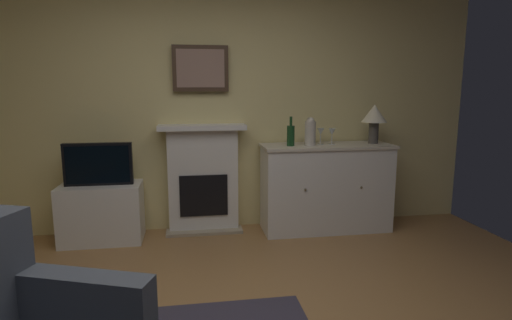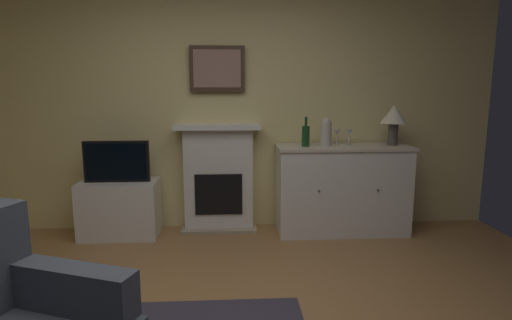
% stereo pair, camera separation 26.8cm
% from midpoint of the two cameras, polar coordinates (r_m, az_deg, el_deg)
% --- Properties ---
extents(wall_rear, '(5.61, 0.06, 2.85)m').
position_cam_midpoint_polar(wall_rear, '(4.32, -8.23, 9.30)').
color(wall_rear, '#EAD68C').
rests_on(wall_rear, ground_plane).
extents(fireplace_unit, '(0.87, 0.30, 1.10)m').
position_cam_midpoint_polar(fireplace_unit, '(4.29, -9.06, -2.53)').
color(fireplace_unit, white).
rests_on(fireplace_unit, ground_plane).
extents(framed_picture, '(0.55, 0.04, 0.45)m').
position_cam_midpoint_polar(framed_picture, '(4.24, -9.47, 12.30)').
color(framed_picture, '#473323').
extents(sideboard_cabinet, '(1.33, 0.49, 0.89)m').
position_cam_midpoint_polar(sideboard_cabinet, '(4.32, 7.82, -3.76)').
color(sideboard_cabinet, white).
rests_on(sideboard_cabinet, ground_plane).
extents(table_lamp, '(0.26, 0.26, 0.40)m').
position_cam_midpoint_polar(table_lamp, '(4.39, 14.26, 5.82)').
color(table_lamp, '#4C4742').
rests_on(table_lamp, sideboard_cabinet).
extents(wine_bottle, '(0.08, 0.08, 0.29)m').
position_cam_midpoint_polar(wine_bottle, '(4.09, 2.93, 3.42)').
color(wine_bottle, '#193F1E').
rests_on(wine_bottle, sideboard_cabinet).
extents(wine_glass_left, '(0.07, 0.07, 0.16)m').
position_cam_midpoint_polar(wine_glass_left, '(4.23, 7.08, 3.77)').
color(wine_glass_left, silver).
rests_on(wine_glass_left, sideboard_cabinet).
extents(wine_glass_center, '(0.07, 0.07, 0.16)m').
position_cam_midpoint_polar(wine_glass_center, '(4.23, 8.62, 3.74)').
color(wine_glass_center, silver).
rests_on(wine_glass_center, sideboard_cabinet).
extents(vase_decorative, '(0.11, 0.11, 0.28)m').
position_cam_midpoint_polar(vase_decorative, '(4.13, 5.62, 3.89)').
color(vase_decorative, beige).
rests_on(vase_decorative, sideboard_cabinet).
extents(tv_cabinet, '(0.75, 0.42, 0.56)m').
position_cam_midpoint_polar(tv_cabinet, '(4.31, -22.11, -6.78)').
color(tv_cabinet, white).
rests_on(tv_cabinet, ground_plane).
extents(tv_set, '(0.62, 0.07, 0.40)m').
position_cam_midpoint_polar(tv_set, '(4.18, -22.60, -0.55)').
color(tv_set, black).
rests_on(tv_set, tv_cabinet).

